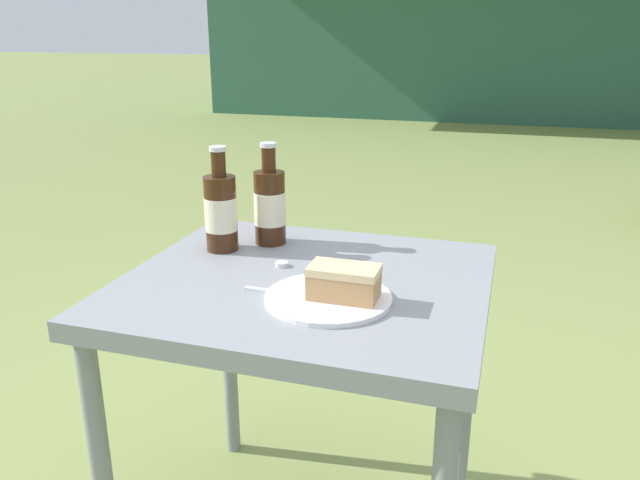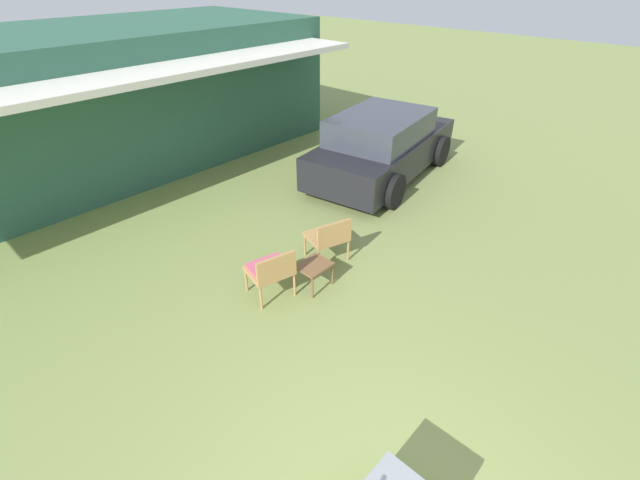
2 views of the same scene
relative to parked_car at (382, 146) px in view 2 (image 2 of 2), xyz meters
The scene contains 5 objects.
cabin_building 6.90m from the parked_car, 128.77° to the left, with size 11.37×5.70×2.89m.
parked_car is the anchor object (origin of this frame).
wicker_chair_cushioned 4.59m from the parked_car, 163.48° to the right, with size 0.70×0.65×0.77m.
wicker_chair_plain 3.48m from the parked_car, 157.59° to the right, with size 0.72×0.68×0.77m.
garden_side_table 4.18m from the parked_car, 157.39° to the right, with size 0.48×0.40×0.39m.
Camera 2 is at (-1.46, -0.60, 4.03)m, focal length 24.00 mm.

